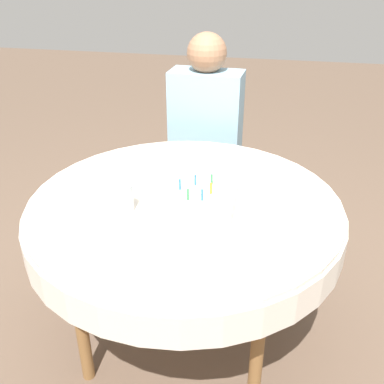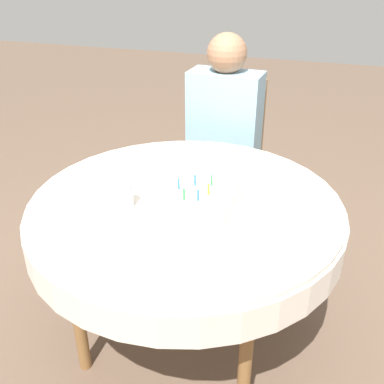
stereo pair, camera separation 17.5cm
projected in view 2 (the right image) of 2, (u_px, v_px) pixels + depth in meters
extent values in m
plane|color=brown|center=(186.00, 328.00, 2.14)|extent=(12.00, 12.00, 0.00)
cylinder|color=silver|center=(185.00, 202.00, 1.81)|extent=(1.25, 1.25, 0.02)
cylinder|color=silver|center=(186.00, 217.00, 1.84)|extent=(1.27, 1.27, 0.13)
cylinder|color=brown|center=(76.00, 306.00, 1.78)|extent=(0.05, 0.05, 0.68)
cylinder|color=brown|center=(246.00, 348.00, 1.60)|extent=(0.05, 0.05, 0.68)
cylinder|color=brown|center=(145.00, 219.00, 2.36)|extent=(0.05, 0.05, 0.68)
cylinder|color=brown|center=(276.00, 242.00, 2.17)|extent=(0.05, 0.05, 0.68)
cube|color=#A37A4C|center=(223.00, 167.00, 2.73)|extent=(0.44, 0.44, 0.04)
cube|color=#A37A4C|center=(234.00, 116.00, 2.76)|extent=(0.38, 0.05, 0.48)
cylinder|color=#A37A4C|center=(184.00, 207.00, 2.74)|extent=(0.04, 0.04, 0.41)
cylinder|color=#A37A4C|center=(242.00, 218.00, 2.63)|extent=(0.04, 0.04, 0.41)
cylinder|color=#A37A4C|center=(204.00, 181.00, 3.04)|extent=(0.04, 0.04, 0.41)
cylinder|color=#A37A4C|center=(257.00, 190.00, 2.92)|extent=(0.04, 0.04, 0.41)
cylinder|color=#9E7051|center=(198.00, 204.00, 2.73)|extent=(0.09, 0.09, 0.44)
cylinder|color=#9E7051|center=(230.00, 210.00, 2.67)|extent=(0.09, 0.09, 0.44)
cube|color=#8CB7D1|center=(225.00, 120.00, 2.59)|extent=(0.42, 0.22, 0.56)
sphere|color=#9E7051|center=(227.00, 53.00, 2.41)|extent=(0.22, 0.22, 0.22)
cube|color=white|center=(196.00, 202.00, 1.70)|extent=(0.28, 0.28, 0.09)
cylinder|color=gold|center=(208.00, 189.00, 1.65)|extent=(0.01, 0.01, 0.04)
cylinder|color=green|center=(211.00, 181.00, 1.71)|extent=(0.01, 0.01, 0.04)
cylinder|color=blue|center=(195.00, 180.00, 1.71)|extent=(0.01, 0.01, 0.04)
cylinder|color=blue|center=(179.00, 184.00, 1.69)|extent=(0.01, 0.01, 0.04)
cylinder|color=green|center=(184.00, 194.00, 1.61)|extent=(0.01, 0.01, 0.04)
cylinder|color=blue|center=(198.00, 195.00, 1.61)|extent=(0.01, 0.01, 0.04)
cylinder|color=silver|center=(124.00, 194.00, 1.73)|extent=(0.07, 0.07, 0.11)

